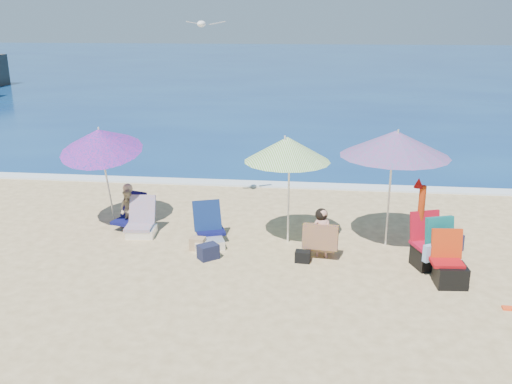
# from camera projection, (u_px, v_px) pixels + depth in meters

# --- Properties ---
(ground) EXTENTS (120.00, 120.00, 0.00)m
(ground) POSITION_uv_depth(u_px,v_px,m) (267.00, 274.00, 9.22)
(ground) COLOR #D8BC84
(ground) RESTS_ON ground
(sea) EXTENTS (120.00, 80.00, 0.12)m
(sea) POSITION_uv_depth(u_px,v_px,m) (314.00, 64.00, 51.87)
(sea) COLOR navy
(sea) RESTS_ON ground
(foam) EXTENTS (120.00, 0.50, 0.04)m
(foam) POSITION_uv_depth(u_px,v_px,m) (287.00, 185.00, 14.04)
(foam) COLOR white
(foam) RESTS_ON ground
(umbrella_turquoise) EXTENTS (2.27, 2.27, 2.22)m
(umbrella_turquoise) POSITION_uv_depth(u_px,v_px,m) (395.00, 144.00, 9.73)
(umbrella_turquoise) COLOR silver
(umbrella_turquoise) RESTS_ON ground
(umbrella_striped) EXTENTS (1.99, 1.99, 2.08)m
(umbrella_striped) POSITION_uv_depth(u_px,v_px,m) (287.00, 149.00, 9.91)
(umbrella_striped) COLOR white
(umbrella_striped) RESTS_ON ground
(umbrella_blue) EXTENTS (1.64, 1.70, 2.19)m
(umbrella_blue) POSITION_uv_depth(u_px,v_px,m) (100.00, 140.00, 10.74)
(umbrella_blue) COLOR silver
(umbrella_blue) RESTS_ON ground
(furled_umbrella) EXTENTS (0.22, 0.16, 1.51)m
(furled_umbrella) POSITION_uv_depth(u_px,v_px,m) (420.00, 216.00, 9.46)
(furled_umbrella) COLOR #A62D0B
(furled_umbrella) RESTS_ON ground
(chair_navy) EXTENTS (0.74, 0.97, 0.75)m
(chair_navy) POSITION_uv_depth(u_px,v_px,m) (208.00, 234.00, 10.39)
(chair_navy) COLOR #0C0E43
(chair_navy) RESTS_ON ground
(chair_rainbow) EXTENTS (0.59, 0.69, 0.73)m
(chair_rainbow) POSITION_uv_depth(u_px,v_px,m) (141.00, 225.00, 10.83)
(chair_rainbow) COLOR #E55C50
(chair_rainbow) RESTS_ON ground
(camp_chair_left) EXTENTS (0.58, 0.56, 0.85)m
(camp_chair_left) POSITION_uv_depth(u_px,v_px,m) (449.00, 269.00, 8.78)
(camp_chair_left) COLOR #A90C11
(camp_chair_left) RESTS_ON ground
(camp_chair_right) EXTENTS (0.68, 0.87, 0.97)m
(camp_chair_right) POSITION_uv_depth(u_px,v_px,m) (430.00, 248.00, 9.34)
(camp_chair_right) COLOR #AA0C28
(camp_chair_right) RESTS_ON ground
(person_center) EXTENTS (0.64, 0.55, 0.90)m
(person_center) POSITION_uv_depth(u_px,v_px,m) (321.00, 234.00, 9.72)
(person_center) COLOR tan
(person_center) RESTS_ON ground
(person_left) EXTENTS (0.64, 0.79, 0.91)m
(person_left) POSITION_uv_depth(u_px,v_px,m) (129.00, 209.00, 11.06)
(person_left) COLOR tan
(person_left) RESTS_ON ground
(bag_navy_a) EXTENTS (0.42, 0.40, 0.26)m
(bag_navy_a) POSITION_uv_depth(u_px,v_px,m) (208.00, 252.00, 9.75)
(bag_navy_a) COLOR #181B34
(bag_navy_a) RESTS_ON ground
(bag_tan) EXTENTS (0.29, 0.22, 0.23)m
(bag_tan) POSITION_uv_depth(u_px,v_px,m) (198.00, 244.00, 10.14)
(bag_tan) COLOR #A1805C
(bag_tan) RESTS_ON ground
(bag_navy_b) EXTENTS (0.50, 0.47, 0.30)m
(bag_navy_b) POSITION_uv_depth(u_px,v_px,m) (450.00, 242.00, 10.11)
(bag_navy_b) COLOR #1C1F3E
(bag_navy_b) RESTS_ON ground
(bag_black_b) EXTENTS (0.28, 0.20, 0.20)m
(bag_black_b) POSITION_uv_depth(u_px,v_px,m) (303.00, 256.00, 9.63)
(bag_black_b) COLOR black
(bag_black_b) RESTS_ON ground
(orange_item) EXTENTS (0.24, 0.11, 0.03)m
(orange_item) POSITION_uv_depth(u_px,v_px,m) (511.00, 308.00, 8.08)
(orange_item) COLOR #FD471A
(orange_item) RESTS_ON ground
(seagull) EXTENTS (0.74, 0.39, 0.12)m
(seagull) POSITION_uv_depth(u_px,v_px,m) (202.00, 24.00, 10.70)
(seagull) COLOR white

